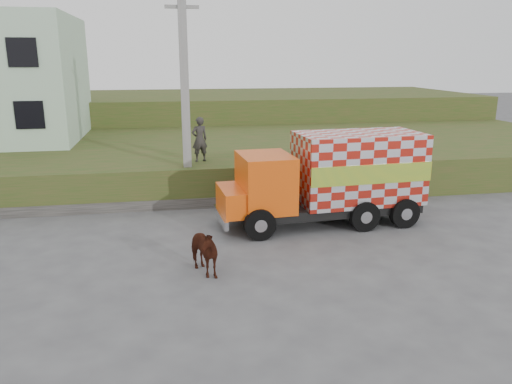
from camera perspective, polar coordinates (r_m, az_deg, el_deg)
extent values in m
plane|color=#474749|center=(15.16, -2.98, -6.12)|extent=(120.00, 120.00, 0.00)
cube|color=#2E4B19|center=(24.55, -6.03, 3.90)|extent=(40.00, 12.00, 1.50)
cube|color=#2E4B19|center=(36.29, -7.56, 8.66)|extent=(40.00, 12.00, 3.00)
cube|color=#595651|center=(18.98, -10.64, -1.33)|extent=(16.00, 0.50, 0.40)
cube|color=gray|center=(18.70, -8.10, 10.40)|extent=(0.30, 0.30, 8.00)
cube|color=gray|center=(18.72, -8.48, 20.21)|extent=(1.20, 0.12, 0.12)
cube|color=black|center=(17.14, 8.07, -1.65)|extent=(6.24, 2.36, 0.32)
cube|color=#DB4A0B|center=(16.21, 1.08, 1.16)|extent=(1.75, 2.17, 1.80)
cube|color=#DB4A0B|center=(16.13, -2.50, -0.92)|extent=(1.02, 1.95, 0.81)
cube|color=silver|center=(17.25, 11.58, 2.78)|extent=(4.28, 2.42, 2.35)
cube|color=yellow|center=(16.28, 13.22, 1.96)|extent=(4.14, 0.29, 0.63)
cube|color=yellow|center=(18.22, 10.11, 3.51)|extent=(4.14, 0.29, 0.63)
cube|color=silver|center=(16.21, -4.04, -2.86)|extent=(0.26, 2.08, 0.27)
cylinder|color=black|center=(15.45, 0.43, -3.74)|extent=(1.01, 0.38, 0.99)
cylinder|color=black|center=(17.37, -1.26, -1.59)|extent=(1.01, 0.38, 0.99)
cylinder|color=black|center=(16.62, 12.28, -2.71)|extent=(1.01, 0.38, 0.99)
cylinder|color=black|center=(18.42, 9.48, -0.82)|extent=(1.01, 0.38, 0.99)
cylinder|color=black|center=(17.29, 16.59, -2.31)|extent=(1.01, 0.38, 0.99)
cylinder|color=black|center=(19.03, 13.48, -0.52)|extent=(1.01, 0.38, 0.99)
imported|color=#331B0C|center=(13.11, -6.36, -6.64)|extent=(1.25, 1.68, 1.29)
imported|color=#312F2C|center=(19.84, -6.47, 6.00)|extent=(0.74, 0.59, 1.76)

